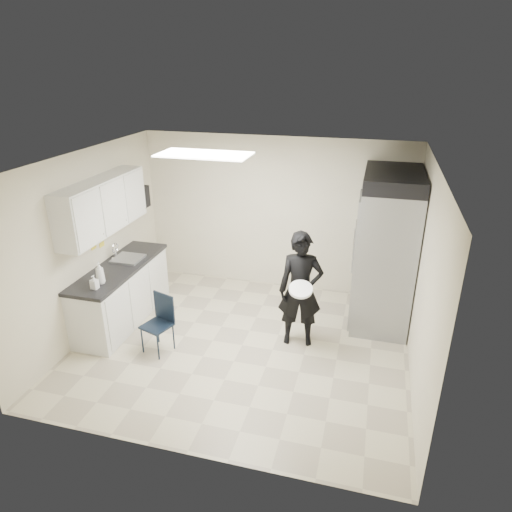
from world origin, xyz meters
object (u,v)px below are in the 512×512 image
(lower_counter, at_px, (122,295))
(man_tuxedo, at_px, (300,290))
(commercial_fridge, at_px, (385,256))
(folding_chair, at_px, (157,326))

(lower_counter, xyz_separation_m, man_tuxedo, (2.70, 0.11, 0.39))
(commercial_fridge, bearing_deg, folding_chair, -149.82)
(lower_counter, relative_size, folding_chair, 2.41)
(folding_chair, bearing_deg, man_tuxedo, 40.12)
(folding_chair, height_order, man_tuxedo, man_tuxedo)
(commercial_fridge, height_order, man_tuxedo, commercial_fridge)
(lower_counter, relative_size, man_tuxedo, 1.15)
(folding_chair, relative_size, man_tuxedo, 0.48)
(lower_counter, distance_m, folding_chair, 1.07)
(commercial_fridge, relative_size, folding_chair, 2.66)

